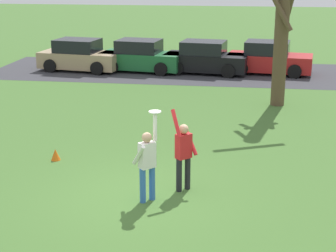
# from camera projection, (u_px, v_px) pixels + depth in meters

# --- Properties ---
(ground_plane) EXTENTS (120.00, 120.00, 0.00)m
(ground_plane) POSITION_uv_depth(u_px,v_px,m) (142.00, 196.00, 12.51)
(ground_plane) COLOR #426B2D
(person_catcher) EXTENTS (0.55, 0.56, 2.08)m
(person_catcher) POSITION_uv_depth(u_px,v_px,m) (147.00, 161.00, 11.97)
(person_catcher) COLOR #3366B7
(person_catcher) RESTS_ON ground_plane
(person_defender) EXTENTS (0.65, 0.66, 2.05)m
(person_defender) POSITION_uv_depth(u_px,v_px,m) (184.00, 152.00, 12.56)
(person_defender) COLOR black
(person_defender) RESTS_ON ground_plane
(frisbee_disc) EXTENTS (0.28, 0.28, 0.02)m
(frisbee_disc) POSITION_uv_depth(u_px,v_px,m) (155.00, 112.00, 11.77)
(frisbee_disc) COLOR white
(frisbee_disc) RESTS_ON person_catcher
(parked_car_tan) EXTENTS (4.30, 2.45, 1.59)m
(parked_car_tan) POSITION_uv_depth(u_px,v_px,m) (80.00, 56.00, 27.13)
(parked_car_tan) COLOR tan
(parked_car_tan) RESTS_ON ground_plane
(parked_car_green) EXTENTS (4.30, 2.45, 1.59)m
(parked_car_green) POSITION_uv_depth(u_px,v_px,m) (141.00, 57.00, 26.93)
(parked_car_green) COLOR #1E6633
(parked_car_green) RESTS_ON ground_plane
(parked_car_black) EXTENTS (4.30, 2.45, 1.59)m
(parked_car_black) POSITION_uv_depth(u_px,v_px,m) (206.00, 58.00, 26.47)
(parked_car_black) COLOR black
(parked_car_black) RESTS_ON ground_plane
(parked_car_red) EXTENTS (4.30, 2.45, 1.59)m
(parked_car_red) POSITION_uv_depth(u_px,v_px,m) (269.00, 59.00, 26.40)
(parked_car_red) COLOR red
(parked_car_red) RESTS_ON ground_plane
(parking_strip) EXTENTS (18.24, 6.40, 0.01)m
(parking_strip) POSITION_uv_depth(u_px,v_px,m) (172.00, 71.00, 27.03)
(parking_strip) COLOR #38383D
(parking_strip) RESTS_ON ground_plane
(bare_tree_tall) EXTENTS (1.92, 1.91, 7.06)m
(bare_tree_tall) POSITION_uv_depth(u_px,v_px,m) (282.00, 12.00, 19.59)
(bare_tree_tall) COLOR brown
(bare_tree_tall) RESTS_ON ground_plane
(field_cone_orange) EXTENTS (0.26, 0.26, 0.32)m
(field_cone_orange) POSITION_uv_depth(u_px,v_px,m) (56.00, 155.00, 14.75)
(field_cone_orange) COLOR orange
(field_cone_orange) RESTS_ON ground_plane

